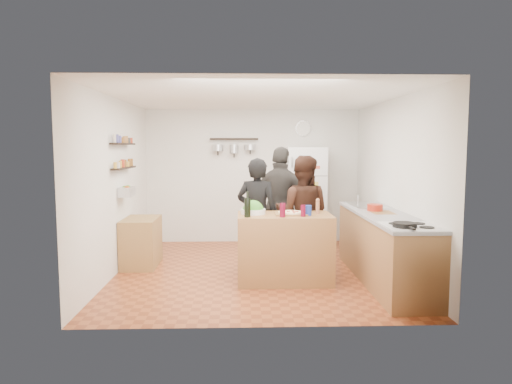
{
  "coord_description": "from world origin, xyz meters",
  "views": [
    {
      "loc": [
        -0.2,
        -6.52,
        1.81
      ],
      "look_at": [
        0.0,
        0.1,
        1.15
      ],
      "focal_mm": 32.0,
      "sensor_mm": 36.0,
      "label": 1
    }
  ],
  "objects_px": {
    "skillet": "(405,225)",
    "wall_clock": "(303,129)",
    "wine_bottle": "(247,208)",
    "red_bowl": "(375,207)",
    "side_table": "(141,242)",
    "pepper_mill": "(318,208)",
    "person_center": "(302,213)",
    "counter_run": "(384,248)",
    "person_left": "(257,215)",
    "salt_canister": "(308,210)",
    "person_back": "(281,205)",
    "salad_bowl": "(253,211)",
    "fridge": "(305,197)",
    "prep_island": "(284,248)"
  },
  "relations": [
    {
      "from": "salt_canister",
      "to": "counter_run",
      "type": "distance_m",
      "value": 1.17
    },
    {
      "from": "counter_run",
      "to": "skillet",
      "type": "bearing_deg",
      "value": -95.54
    },
    {
      "from": "counter_run",
      "to": "skillet",
      "type": "height_order",
      "value": "skillet"
    },
    {
      "from": "salad_bowl",
      "to": "person_back",
      "type": "distance_m",
      "value": 1.12
    },
    {
      "from": "person_center",
      "to": "red_bowl",
      "type": "bearing_deg",
      "value": 177.69
    },
    {
      "from": "wine_bottle",
      "to": "person_back",
      "type": "bearing_deg",
      "value": 66.79
    },
    {
      "from": "counter_run",
      "to": "side_table",
      "type": "relative_size",
      "value": 3.29
    },
    {
      "from": "pepper_mill",
      "to": "person_back",
      "type": "relative_size",
      "value": 0.09
    },
    {
      "from": "wine_bottle",
      "to": "salad_bowl",
      "type": "bearing_deg",
      "value": 73.5
    },
    {
      "from": "prep_island",
      "to": "red_bowl",
      "type": "xyz_separation_m",
      "value": [
        1.29,
        0.24,
        0.51
      ]
    },
    {
      "from": "wine_bottle",
      "to": "counter_run",
      "type": "bearing_deg",
      "value": 5.64
    },
    {
      "from": "person_center",
      "to": "skillet",
      "type": "relative_size",
      "value": 6.4
    },
    {
      "from": "pepper_mill",
      "to": "skillet",
      "type": "height_order",
      "value": "pepper_mill"
    },
    {
      "from": "wine_bottle",
      "to": "wall_clock",
      "type": "distance_m",
      "value": 3.21
    },
    {
      "from": "counter_run",
      "to": "red_bowl",
      "type": "height_order",
      "value": "red_bowl"
    },
    {
      "from": "pepper_mill",
      "to": "red_bowl",
      "type": "height_order",
      "value": "pepper_mill"
    },
    {
      "from": "salad_bowl",
      "to": "person_back",
      "type": "height_order",
      "value": "person_back"
    },
    {
      "from": "person_center",
      "to": "wall_clock",
      "type": "xyz_separation_m",
      "value": [
        0.28,
        2.04,
        1.31
      ]
    },
    {
      "from": "pepper_mill",
      "to": "counter_run",
      "type": "relative_size",
      "value": 0.06
    },
    {
      "from": "person_back",
      "to": "red_bowl",
      "type": "relative_size",
      "value": 8.46
    },
    {
      "from": "person_left",
      "to": "skillet",
      "type": "bearing_deg",
      "value": 152.15
    },
    {
      "from": "prep_island",
      "to": "wall_clock",
      "type": "distance_m",
      "value": 3.15
    },
    {
      "from": "person_left",
      "to": "counter_run",
      "type": "height_order",
      "value": "person_left"
    },
    {
      "from": "wine_bottle",
      "to": "red_bowl",
      "type": "height_order",
      "value": "wine_bottle"
    },
    {
      "from": "salt_canister",
      "to": "wall_clock",
      "type": "distance_m",
      "value": 2.97
    },
    {
      "from": "fridge",
      "to": "wall_clock",
      "type": "height_order",
      "value": "wall_clock"
    },
    {
      "from": "salt_canister",
      "to": "fridge",
      "type": "relative_size",
      "value": 0.07
    },
    {
      "from": "pepper_mill",
      "to": "skillet",
      "type": "xyz_separation_m",
      "value": [
        0.79,
        -1.12,
        -0.05
      ]
    },
    {
      "from": "prep_island",
      "to": "skillet",
      "type": "xyz_separation_m",
      "value": [
        1.24,
        -1.07,
        0.49
      ]
    },
    {
      "from": "red_bowl",
      "to": "wall_clock",
      "type": "distance_m",
      "value": 2.73
    },
    {
      "from": "wine_bottle",
      "to": "person_center",
      "type": "xyz_separation_m",
      "value": [
        0.81,
        0.77,
        -0.19
      ]
    },
    {
      "from": "salt_canister",
      "to": "counter_run",
      "type": "relative_size",
      "value": 0.05
    },
    {
      "from": "person_left",
      "to": "side_table",
      "type": "xyz_separation_m",
      "value": [
        -1.75,
        0.37,
        -0.46
      ]
    },
    {
      "from": "person_left",
      "to": "fridge",
      "type": "height_order",
      "value": "fridge"
    },
    {
      "from": "person_left",
      "to": "side_table",
      "type": "distance_m",
      "value": 1.85
    },
    {
      "from": "prep_island",
      "to": "skillet",
      "type": "relative_size",
      "value": 4.75
    },
    {
      "from": "side_table",
      "to": "pepper_mill",
      "type": "bearing_deg",
      "value": -17.68
    },
    {
      "from": "wine_bottle",
      "to": "fridge",
      "type": "height_order",
      "value": "fridge"
    },
    {
      "from": "prep_island",
      "to": "person_center",
      "type": "bearing_deg",
      "value": 60.78
    },
    {
      "from": "person_left",
      "to": "person_center",
      "type": "distance_m",
      "value": 0.66
    },
    {
      "from": "person_back",
      "to": "counter_run",
      "type": "xyz_separation_m",
      "value": [
        1.29,
        -1.1,
        -0.46
      ]
    },
    {
      "from": "salad_bowl",
      "to": "counter_run",
      "type": "distance_m",
      "value": 1.83
    },
    {
      "from": "salad_bowl",
      "to": "side_table",
      "type": "bearing_deg",
      "value": 154.19
    },
    {
      "from": "prep_island",
      "to": "salt_canister",
      "type": "relative_size",
      "value": 9.28
    },
    {
      "from": "red_bowl",
      "to": "side_table",
      "type": "xyz_separation_m",
      "value": [
        -3.39,
        0.63,
        -0.6
      ]
    },
    {
      "from": "wine_bottle",
      "to": "skillet",
      "type": "xyz_separation_m",
      "value": [
        1.74,
        -0.85,
        -0.09
      ]
    },
    {
      "from": "skillet",
      "to": "wall_clock",
      "type": "xyz_separation_m",
      "value": [
        -0.65,
        3.66,
        1.2
      ]
    },
    {
      "from": "salt_canister",
      "to": "skillet",
      "type": "xyz_separation_m",
      "value": [
        0.94,
        -0.95,
        -0.03
      ]
    },
    {
      "from": "person_left",
      "to": "salt_canister",
      "type": "bearing_deg",
      "value": 153.24
    },
    {
      "from": "wine_bottle",
      "to": "side_table",
      "type": "bearing_deg",
      "value": 145.94
    }
  ]
}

